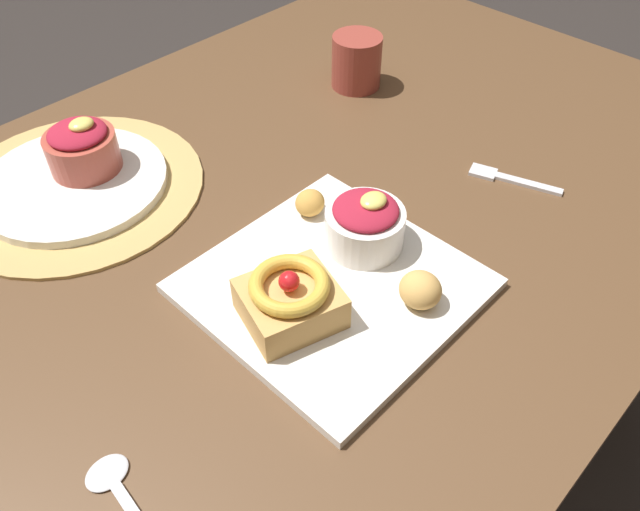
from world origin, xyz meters
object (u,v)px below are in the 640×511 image
(back_ramekin, at_px, (82,147))
(cake_slice, at_px, (290,299))
(fritter_middle, at_px, (420,290))
(berry_ramekin, at_px, (365,224))
(front_plate, at_px, (333,285))
(coffee_mug, at_px, (357,61))
(spoon, at_px, (122,495))
(back_plate, at_px, (74,183))
(fritter_front, at_px, (310,203))
(fork, at_px, (508,179))

(back_ramekin, bearing_deg, cake_slice, -88.36)
(fritter_middle, bearing_deg, berry_ramekin, 74.57)
(cake_slice, bearing_deg, front_plate, 1.60)
(back_ramekin, bearing_deg, coffee_mug, -12.55)
(front_plate, relative_size, fritter_middle, 5.99)
(fritter_middle, xyz_separation_m, spoon, (-0.35, 0.05, -0.03))
(front_plate, height_order, back_plate, back_plate)
(fritter_front, relative_size, back_ramekin, 0.41)
(spoon, xyz_separation_m, coffee_mug, (0.66, 0.32, 0.04))
(front_plate, height_order, coffee_mug, coffee_mug)
(back_ramekin, distance_m, fork, 0.57)
(front_plate, xyz_separation_m, spoon, (-0.30, -0.03, -0.00))
(spoon, bearing_deg, fritter_front, -64.72)
(cake_slice, xyz_separation_m, fritter_front, (0.13, 0.10, -0.01))
(fork, height_order, coffee_mug, coffee_mug)
(front_plate, distance_m, fritter_front, 0.12)
(front_plate, bearing_deg, coffee_mug, 38.30)
(fritter_middle, height_order, fork, fritter_middle)
(spoon, bearing_deg, berry_ramekin, -77.18)
(cake_slice, height_order, back_plate, cake_slice)
(cake_slice, bearing_deg, fritter_front, 37.54)
(front_plate, distance_m, fork, 0.31)
(cake_slice, relative_size, fork, 0.95)
(front_plate, bearing_deg, back_ramekin, 101.71)
(spoon, bearing_deg, fritter_middle, -93.66)
(berry_ramekin, height_order, fork, berry_ramekin)
(cake_slice, distance_m, fritter_middle, 0.14)
(cake_slice, relative_size, fritter_front, 3.12)
(cake_slice, height_order, back_ramekin, back_ramekin)
(fritter_front, distance_m, back_ramekin, 0.31)
(coffee_mug, bearing_deg, back_ramekin, 167.45)
(front_plate, height_order, fritter_middle, fritter_middle)
(back_plate, bearing_deg, berry_ramekin, -63.40)
(front_plate, height_order, cake_slice, cake_slice)
(berry_ramekin, distance_m, back_plate, 0.40)
(front_plate, bearing_deg, back_plate, 106.01)
(back_ramekin, xyz_separation_m, coffee_mug, (0.44, -0.10, -0.01))
(fritter_front, height_order, fritter_middle, fritter_middle)
(berry_ramekin, relative_size, fritter_middle, 2.00)
(fritter_front, relative_size, spoon, 0.30)
(front_plate, xyz_separation_m, fritter_front, (0.07, 0.10, 0.02))
(back_plate, bearing_deg, fritter_front, -57.39)
(fritter_middle, xyz_separation_m, back_plate, (-0.15, 0.46, -0.02))
(back_plate, xyz_separation_m, coffee_mug, (0.46, -0.09, 0.03))
(berry_ramekin, distance_m, fritter_middle, 0.11)
(back_ramekin, relative_size, coffee_mug, 1.11)
(fritter_front, height_order, back_plate, fritter_front)
(fritter_middle, xyz_separation_m, fork, (0.27, 0.05, -0.03))
(fritter_front, bearing_deg, cake_slice, -142.46)
(fritter_middle, bearing_deg, fritter_front, 82.83)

